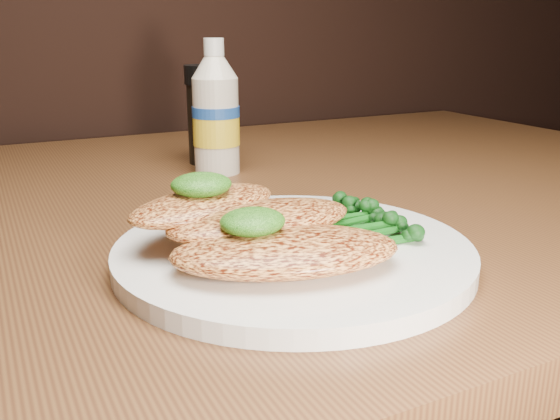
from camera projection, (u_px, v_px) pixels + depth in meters
name	position (u px, v px, depth m)	size (l,w,h in m)	color
plate	(293.00, 252.00, 0.46)	(0.27, 0.27, 0.01)	white
chicken_front	(286.00, 251.00, 0.41)	(0.16, 0.08, 0.03)	#F8A04E
chicken_mid	(261.00, 220.00, 0.45)	(0.15, 0.07, 0.02)	#F8A04E
chicken_back	(204.00, 205.00, 0.46)	(0.13, 0.07, 0.02)	#F8A04E
pesto_front	(253.00, 222.00, 0.41)	(0.05, 0.04, 0.02)	#0C3708
pesto_back	(201.00, 185.00, 0.46)	(0.05, 0.04, 0.02)	#0C3708
broccolini_bundle	(332.00, 221.00, 0.48)	(0.13, 0.10, 0.02)	#135714
mayo_bottle	(216.00, 107.00, 0.72)	(0.06, 0.06, 0.16)	beige
pepper_grinder	(206.00, 115.00, 0.78)	(0.05, 0.05, 0.13)	black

